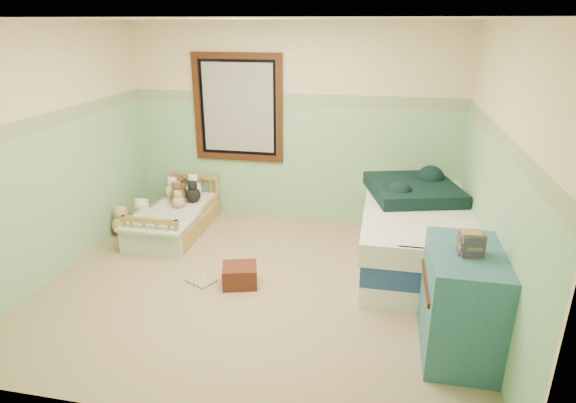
% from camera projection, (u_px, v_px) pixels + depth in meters
% --- Properties ---
extents(floor, '(4.20, 3.60, 0.02)m').
position_uv_depth(floor, '(258.00, 285.00, 4.82)').
color(floor, '#9D7E5B').
rests_on(floor, ground).
extents(ceiling, '(4.20, 3.60, 0.02)m').
position_uv_depth(ceiling, '(252.00, 18.00, 3.92)').
color(ceiling, silver).
rests_on(ceiling, wall_back).
extents(wall_back, '(4.20, 0.04, 2.50)m').
position_uv_depth(wall_back, '(292.00, 125.00, 6.02)').
color(wall_back, beige).
rests_on(wall_back, floor).
extents(wall_front, '(4.20, 0.04, 2.50)m').
position_uv_depth(wall_front, '(173.00, 252.00, 2.72)').
color(wall_front, beige).
rests_on(wall_front, floor).
extents(wall_left, '(0.04, 3.60, 2.50)m').
position_uv_depth(wall_left, '(52.00, 153.00, 4.76)').
color(wall_left, beige).
rests_on(wall_left, floor).
extents(wall_right, '(0.04, 3.60, 2.50)m').
position_uv_depth(wall_right, '(498.00, 179.00, 3.98)').
color(wall_right, beige).
rests_on(wall_right, floor).
extents(wainscot_mint, '(4.20, 0.01, 1.50)m').
position_uv_depth(wainscot_mint, '(292.00, 164.00, 6.18)').
color(wainscot_mint, '#88C48B').
rests_on(wainscot_mint, floor).
extents(border_strip, '(4.20, 0.01, 0.15)m').
position_uv_depth(border_strip, '(292.00, 100.00, 5.89)').
color(border_strip, '#487D4B').
rests_on(border_strip, wall_back).
extents(window_frame, '(1.16, 0.06, 1.36)m').
position_uv_depth(window_frame, '(238.00, 108.00, 6.04)').
color(window_frame, black).
rests_on(window_frame, wall_back).
extents(window_blinds, '(0.92, 0.01, 1.12)m').
position_uv_depth(window_blinds, '(238.00, 108.00, 6.05)').
color(window_blinds, silver).
rests_on(window_blinds, window_frame).
extents(toddler_bed_frame, '(0.69, 1.38, 0.18)m').
position_uv_depth(toddler_bed_frame, '(177.00, 225.00, 5.99)').
color(toddler_bed_frame, olive).
rests_on(toddler_bed_frame, floor).
extents(toddler_mattress, '(0.63, 1.33, 0.12)m').
position_uv_depth(toddler_mattress, '(176.00, 214.00, 5.94)').
color(toddler_mattress, silver).
rests_on(toddler_mattress, toddler_bed_frame).
extents(patchwork_quilt, '(0.75, 0.69, 0.03)m').
position_uv_depth(patchwork_quilt, '(160.00, 221.00, 5.52)').
color(patchwork_quilt, '#759BB7').
rests_on(patchwork_quilt, toddler_mattress).
extents(plush_bed_brown, '(0.19, 0.19, 0.19)m').
position_uv_depth(plush_bed_brown, '(180.00, 188.00, 6.37)').
color(plush_bed_brown, brown).
rests_on(plush_bed_brown, toddler_mattress).
extents(plush_bed_white, '(0.20, 0.20, 0.20)m').
position_uv_depth(plush_bed_white, '(194.00, 189.00, 6.33)').
color(plush_bed_white, white).
rests_on(plush_bed_white, toddler_mattress).
extents(plush_bed_tan, '(0.18, 0.18, 0.18)m').
position_uv_depth(plush_bed_tan, '(176.00, 194.00, 6.16)').
color(plush_bed_tan, tan).
rests_on(plush_bed_tan, toddler_mattress).
extents(plush_bed_dark, '(0.19, 0.19, 0.19)m').
position_uv_depth(plush_bed_dark, '(193.00, 195.00, 6.11)').
color(plush_bed_dark, black).
rests_on(plush_bed_dark, toddler_mattress).
extents(plush_floor_cream, '(0.28, 0.28, 0.28)m').
position_uv_depth(plush_floor_cream, '(143.00, 218.00, 6.05)').
color(plush_floor_cream, white).
rests_on(plush_floor_cream, floor).
extents(plush_floor_tan, '(0.25, 0.25, 0.25)m').
position_uv_depth(plush_floor_tan, '(122.00, 225.00, 5.89)').
color(plush_floor_tan, tan).
rests_on(plush_floor_tan, floor).
extents(twin_bed_frame, '(1.07, 2.15, 0.22)m').
position_uv_depth(twin_bed_frame, '(414.00, 251.00, 5.24)').
color(twin_bed_frame, white).
rests_on(twin_bed_frame, floor).
extents(twin_boxspring, '(1.07, 2.15, 0.22)m').
position_uv_depth(twin_boxspring, '(415.00, 233.00, 5.17)').
color(twin_boxspring, navy).
rests_on(twin_boxspring, twin_bed_frame).
extents(twin_mattress, '(1.12, 2.19, 0.22)m').
position_uv_depth(twin_mattress, '(417.00, 214.00, 5.09)').
color(twin_mattress, white).
rests_on(twin_mattress, twin_boxspring).
extents(teal_blanket, '(1.14, 1.18, 0.14)m').
position_uv_depth(teal_blanket, '(413.00, 189.00, 5.31)').
color(teal_blanket, black).
rests_on(teal_blanket, twin_mattress).
extents(dresser, '(0.55, 0.87, 0.87)m').
position_uv_depth(dresser, '(461.00, 302.00, 3.70)').
color(dresser, '#276373').
rests_on(dresser, floor).
extents(book_stack, '(0.19, 0.16, 0.17)m').
position_uv_depth(book_stack, '(471.00, 244.00, 3.48)').
color(book_stack, '#4A2A2E').
rests_on(book_stack, dresser).
extents(red_pillow, '(0.41, 0.38, 0.21)m').
position_uv_depth(red_pillow, '(240.00, 275.00, 4.76)').
color(red_pillow, maroon).
rests_on(red_pillow, floor).
extents(floor_book, '(0.34, 0.31, 0.03)m').
position_uv_depth(floor_book, '(201.00, 280.00, 4.85)').
color(floor_book, yellow).
rests_on(floor_book, floor).
extents(extra_plush_0, '(0.17, 0.17, 0.17)m').
position_uv_depth(extra_plush_0, '(178.00, 195.00, 6.16)').
color(extra_plush_0, white).
rests_on(extra_plush_0, toddler_mattress).
extents(extra_plush_1, '(0.20, 0.20, 0.20)m').
position_uv_depth(extra_plush_1, '(173.00, 191.00, 6.26)').
color(extra_plush_1, white).
rests_on(extra_plush_1, toddler_mattress).
extents(extra_plush_2, '(0.19, 0.19, 0.19)m').
position_uv_depth(extra_plush_2, '(178.00, 196.00, 6.06)').
color(extra_plush_2, brown).
rests_on(extra_plush_2, toddler_mattress).
extents(extra_plush_3, '(0.16, 0.16, 0.16)m').
position_uv_depth(extra_plush_3, '(178.00, 202.00, 5.94)').
color(extra_plush_3, tan).
rests_on(extra_plush_3, toddler_mattress).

